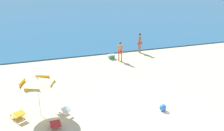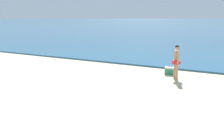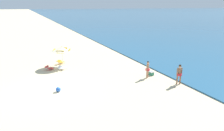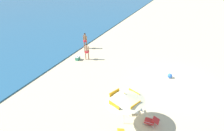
# 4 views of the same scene
# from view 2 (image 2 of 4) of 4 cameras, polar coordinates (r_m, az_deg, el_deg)

# --- Properties ---
(person_standing_near_shore) EXTENTS (0.41, 0.42, 1.66)m
(person_standing_near_shore) POSITION_cam_2_polar(r_m,az_deg,el_deg) (12.04, 15.07, 1.39)
(person_standing_near_shore) COLOR tan
(person_standing_near_shore) RESTS_ON ground
(cooler_box) EXTENTS (0.52, 0.38, 0.43)m
(cooler_box) POSITION_cam_2_polar(r_m,az_deg,el_deg) (13.08, 13.58, -1.17)
(cooler_box) COLOR #2D7F5B
(cooler_box) RESTS_ON ground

